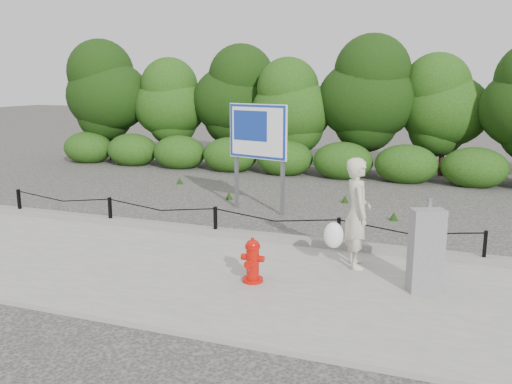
{
  "coord_description": "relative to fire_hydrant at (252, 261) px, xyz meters",
  "views": [
    {
      "loc": [
        4.42,
        -9.57,
        3.18
      ],
      "look_at": [
        0.79,
        0.2,
        1.0
      ],
      "focal_mm": 38.0,
      "sensor_mm": 36.0,
      "label": 1
    }
  ],
  "objects": [
    {
      "name": "ground",
      "position": [
        -1.59,
        2.1,
        -0.42
      ],
      "size": [
        90.0,
        90.0,
        0.0
      ],
      "primitive_type": "plane",
      "color": "#2D2B28",
      "rests_on": "ground"
    },
    {
      "name": "sidewalk",
      "position": [
        -1.59,
        0.1,
        -0.38
      ],
      "size": [
        14.0,
        4.0,
        0.08
      ],
      "primitive_type": "cube",
      "color": "gray",
      "rests_on": "ground"
    },
    {
      "name": "curb",
      "position": [
        -1.59,
        2.15,
        -0.27
      ],
      "size": [
        14.0,
        0.22,
        0.14
      ],
      "primitive_type": "cube",
      "color": "slate",
      "rests_on": "sidewalk"
    },
    {
      "name": "chain_barrier",
      "position": [
        -1.59,
        2.1,
        0.04
      ],
      "size": [
        10.06,
        0.06,
        0.6
      ],
      "color": "black",
      "rests_on": "sidewalk"
    },
    {
      "name": "treeline",
      "position": [
        -2.09,
        11.04,
        2.09
      ],
      "size": [
        20.27,
        3.65,
        4.57
      ],
      "color": "black",
      "rests_on": "ground"
    },
    {
      "name": "fire_hydrant",
      "position": [
        0.0,
        0.0,
        0.0
      ],
      "size": [
        0.37,
        0.37,
        0.71
      ],
      "rotation": [
        0.0,
        0.0,
        -0.02
      ],
      "color": "#BE0F07",
      "rests_on": "sidewalk"
    },
    {
      "name": "pedestrian",
      "position": [
        1.35,
        1.26,
        0.56
      ],
      "size": [
        0.85,
        0.79,
        1.85
      ],
      "rotation": [
        0.0,
        0.0,
        1.95
      ],
      "color": "beige",
      "rests_on": "sidewalk"
    },
    {
      "name": "utility_cabinet",
      "position": [
        2.53,
        0.54,
        0.29
      ],
      "size": [
        0.55,
        0.45,
        1.38
      ],
      "rotation": [
        0.0,
        0.0,
        0.44
      ],
      "color": "gray",
      "rests_on": "sidewalk"
    },
    {
      "name": "advertising_sign",
      "position": [
        -1.62,
        4.63,
        1.42
      ],
      "size": [
        1.59,
        0.52,
        2.6
      ],
      "rotation": [
        0.0,
        0.0,
        -0.26
      ],
      "color": "slate",
      "rests_on": "ground"
    }
  ]
}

